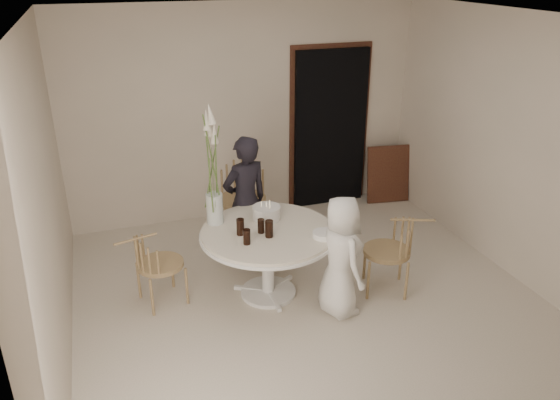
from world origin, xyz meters
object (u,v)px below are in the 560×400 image
object	(u,v)px
girl	(245,202)
birthday_cake	(266,213)
chair_right	(399,244)
chair_left	(149,260)
chair_far	(243,187)
boy	(341,257)
flower_vase	(213,179)
table	(268,240)

from	to	relation	value
girl	birthday_cake	distance (m)	0.48
chair_right	girl	world-z (taller)	girl
chair_right	girl	distance (m)	1.68
chair_left	girl	bearing A→B (deg)	-79.41
chair_right	chair_left	world-z (taller)	chair_right
chair_far	birthday_cake	distance (m)	1.13
girl	chair_right	bearing A→B (deg)	125.12
chair_far	boy	xyz separation A→B (m)	(0.44, -1.85, -0.03)
chair_left	girl	distance (m)	1.24
boy	flower_vase	size ratio (longest dim) A/B	0.98
girl	boy	world-z (taller)	girl
chair_left	flower_vase	distance (m)	0.99
birthday_cake	flower_vase	world-z (taller)	flower_vase
table	girl	bearing A→B (deg)	92.18
flower_vase	boy	bearing A→B (deg)	-39.51
girl	chair_left	bearing A→B (deg)	9.33
chair_far	birthday_cake	xyz separation A→B (m)	(-0.05, -1.11, 0.17)
table	birthday_cake	distance (m)	0.31
chair_right	girl	bearing A→B (deg)	-107.57
table	chair_far	xyz separation A→B (m)	(0.12, 1.36, 0.01)
girl	birthday_cake	world-z (taller)	girl
boy	birthday_cake	bearing A→B (deg)	28.27
flower_vase	chair_right	bearing A→B (deg)	-21.42
chair_right	flower_vase	bearing A→B (deg)	-89.75
flower_vase	table	bearing A→B (deg)	-36.20
table	chair_left	size ratio (longest dim) A/B	1.71
table	chair_right	xyz separation A→B (m)	(1.26, -0.35, -0.09)
chair_right	flower_vase	size ratio (longest dim) A/B	0.67
chair_right	girl	size ratio (longest dim) A/B	0.56
chair_right	birthday_cake	world-z (taller)	birthday_cake
chair_far	chair_left	size ratio (longest dim) A/B	1.25
girl	flower_vase	xyz separation A→B (m)	(-0.42, -0.38, 0.47)
table	flower_vase	xyz separation A→B (m)	(-0.44, 0.32, 0.59)
chair_left	chair_right	bearing A→B (deg)	-117.08
chair_far	birthday_cake	size ratio (longest dim) A/B	3.46
girl	birthday_cake	bearing A→B (deg)	85.37
chair_left	boy	size ratio (longest dim) A/B	0.65
boy	birthday_cake	distance (m)	0.91
chair_far	flower_vase	distance (m)	1.31
table	flower_vase	world-z (taller)	flower_vase
chair_right	chair_far	bearing A→B (deg)	-124.34
chair_far	table	bearing A→B (deg)	-78.65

